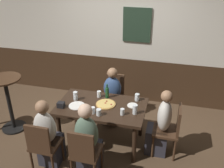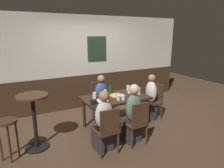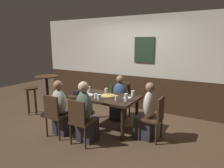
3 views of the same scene
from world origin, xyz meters
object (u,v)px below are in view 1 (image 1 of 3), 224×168
object	(u,v)px
person_head_east	(160,127)
condiment_caddy	(61,105)
pint_glass_amber	(93,111)
highball_clear	(99,113)
plate_white_small	(132,105)
tumbler_water	(76,96)
pint_glass_stout	(99,95)
chair_mid_near	(84,152)
person_mid_far	(112,100)
chair_left_near	(43,144)
tumbler_short	(135,110)
pizza	(106,104)
beer_bottle_green	(107,92)
dining_table	(101,110)
person_left_near	(48,138)
chair_mid_far	(114,94)
person_mid_near	(88,144)
beer_glass_half	(122,112)
beer_glass_tall	(137,98)
chair_head_east	(171,128)
plate_white_large	(77,106)
side_bar_table	(9,100)

from	to	relation	value
person_head_east	condiment_caddy	xyz separation A→B (m)	(-1.58, -0.21, 0.31)
pint_glass_amber	highball_clear	distance (m)	0.11
highball_clear	plate_white_small	bearing A→B (deg)	41.16
tumbler_water	pint_glass_stout	distance (m)	0.40
pint_glass_amber	tumbler_water	world-z (taller)	tumbler_water
pint_glass_stout	chair_mid_near	bearing A→B (deg)	-83.92
person_mid_far	person_head_east	distance (m)	1.19
chair_left_near	tumbler_short	distance (m)	1.45
pizza	beer_bottle_green	size ratio (longest dim) A/B	1.26
dining_table	tumbler_water	distance (m)	0.50
person_left_near	tumbler_water	distance (m)	0.83
person_head_east	beer_bottle_green	bearing A→B (deg)	164.15
chair_mid_near	person_head_east	size ratio (longest dim) A/B	0.77
person_head_east	chair_mid_near	bearing A→B (deg)	-139.06
chair_mid_far	chair_mid_near	size ratio (longest dim) A/B	1.00
tumbler_water	dining_table	bearing A→B (deg)	-8.12
dining_table	chair_left_near	size ratio (longest dim) A/B	1.63
tumbler_short	person_mid_near	bearing A→B (deg)	-134.40
person_left_near	highball_clear	size ratio (longest dim) A/B	10.87
pint_glass_stout	beer_glass_half	bearing A→B (deg)	-40.49
person_mid_far	pint_glass_stout	xyz separation A→B (m)	(-0.12, -0.42, 0.33)
person_mid_far	beer_glass_half	size ratio (longest dim) A/B	10.49
person_mid_far	beer_bottle_green	bearing A→B (deg)	-86.71
plate_white_small	beer_glass_tall	bearing A→B (deg)	77.30
dining_table	plate_white_small	world-z (taller)	plate_white_small
beer_glass_tall	person_mid_near	bearing A→B (deg)	-118.50
dining_table	chair_head_east	distance (m)	1.15
chair_mid_far	beer_glass_tall	world-z (taller)	chair_mid_far
chair_head_east	highball_clear	size ratio (longest dim) A/B	8.32
dining_table	chair_mid_near	world-z (taller)	chair_mid_near
highball_clear	chair_mid_near	bearing A→B (deg)	-94.25
chair_mid_far	plate_white_large	world-z (taller)	chair_mid_far
beer_glass_tall	highball_clear	world-z (taller)	beer_glass_tall
chair_head_east	person_left_near	size ratio (longest dim) A/B	0.77
pizza	condiment_caddy	distance (m)	0.72
highball_clear	plate_white_large	world-z (taller)	highball_clear
beer_glass_tall	tumbler_water	distance (m)	1.03
dining_table	beer_bottle_green	size ratio (longest dim) A/B	5.61
plate_white_small	plate_white_large	bearing A→B (deg)	-165.27
chair_mid_far	person_left_near	xyz separation A→B (m)	(-0.63, -1.52, -0.01)
dining_table	plate_white_large	world-z (taller)	plate_white_large
pint_glass_amber	condiment_caddy	distance (m)	0.55
chair_mid_near	plate_white_small	distance (m)	1.11
beer_bottle_green	condiment_caddy	size ratio (longest dim) A/B	2.33
pint_glass_stout	side_bar_table	bearing A→B (deg)	-169.51
highball_clear	plate_white_large	distance (m)	0.46
dining_table	condiment_caddy	size ratio (longest dim) A/B	13.08
chair_head_east	side_bar_table	bearing A→B (deg)	-179.16
chair_mid_near	chair_head_east	size ratio (longest dim) A/B	1.00
plate_white_large	condiment_caddy	world-z (taller)	condiment_caddy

